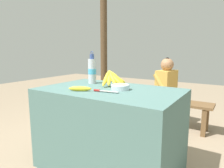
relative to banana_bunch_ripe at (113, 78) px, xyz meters
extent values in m
plane|color=gray|center=(0.07, -0.17, -0.87)|extent=(12.00, 12.00, 0.00)
cube|color=#4C706B|center=(0.07, -0.17, -0.48)|extent=(1.31, 0.82, 0.79)
sphere|color=#4C381E|center=(-0.04, -0.01, 0.00)|extent=(0.06, 0.06, 0.06)
ellipsoid|color=yellow|center=(-0.03, -0.08, 0.00)|extent=(0.07, 0.19, 0.17)
ellipsoid|color=yellow|center=(-0.01, -0.07, 0.00)|extent=(0.13, 0.17, 0.14)
ellipsoid|color=yellow|center=(0.02, -0.05, 0.00)|extent=(0.18, 0.13, 0.16)
ellipsoid|color=yellow|center=(0.04, -0.02, 0.00)|extent=(0.21, 0.09, 0.14)
ellipsoid|color=yellow|center=(0.03, 0.01, 0.00)|extent=(0.20, 0.09, 0.17)
ellipsoid|color=yellow|center=(0.02, 0.04, -0.01)|extent=(0.19, 0.15, 0.13)
ellipsoid|color=yellow|center=(0.00, 0.06, -0.01)|extent=(0.14, 0.19, 0.13)
ellipsoid|color=yellow|center=(-0.05, 0.08, 0.01)|extent=(0.05, 0.20, 0.17)
cylinder|color=silver|center=(0.17, -0.15, -0.06)|extent=(0.17, 0.17, 0.04)
torus|color=silver|center=(0.17, -0.15, -0.04)|extent=(0.17, 0.17, 0.02)
cylinder|color=#D1B77A|center=(0.17, -0.15, -0.03)|extent=(0.13, 0.13, 0.01)
cylinder|color=silver|center=(-0.27, 0.00, 0.05)|extent=(0.09, 0.09, 0.27)
cylinder|color=#47A8D1|center=(-0.27, 0.00, 0.05)|extent=(0.09, 0.09, 0.06)
cylinder|color=#33477F|center=(-0.27, 0.00, 0.21)|extent=(0.05, 0.05, 0.05)
torus|color=#33477F|center=(-0.27, 0.00, 0.25)|extent=(0.04, 0.01, 0.04)
ellipsoid|color=yellow|center=(-0.10, -0.39, -0.06)|extent=(0.20, 0.13, 0.04)
cube|color=#BCBCC1|center=(0.15, -0.31, -0.07)|extent=(0.18, 0.06, 0.00)
cylinder|color=maroon|center=(0.04, -0.33, -0.07)|extent=(0.06, 0.03, 0.02)
cube|color=brown|center=(0.05, 1.23, -0.48)|extent=(1.59, 0.32, 0.04)
cube|color=brown|center=(-0.64, 1.11, -0.68)|extent=(0.06, 0.06, 0.38)
cube|color=brown|center=(0.74, 1.11, -0.68)|extent=(0.06, 0.06, 0.38)
cube|color=brown|center=(-0.64, 1.35, -0.68)|extent=(0.06, 0.06, 0.38)
cube|color=brown|center=(0.74, 1.35, -0.68)|extent=(0.06, 0.06, 0.38)
cylinder|color=#564C60|center=(-0.09, 1.15, -0.67)|extent=(0.09, 0.09, 0.41)
cylinder|color=#564C60|center=(0.03, 1.13, -0.45)|extent=(0.31, 0.14, 0.09)
cylinder|color=#564C60|center=(-0.05, 1.34, -0.67)|extent=(0.09, 0.09, 0.41)
cylinder|color=#564C60|center=(0.07, 1.32, -0.45)|extent=(0.31, 0.14, 0.09)
cube|color=gold|center=(0.18, 1.20, -0.23)|extent=(0.26, 0.37, 0.45)
cylinder|color=gold|center=(0.12, 1.05, -0.17)|extent=(0.21, 0.10, 0.25)
cylinder|color=gold|center=(0.18, 1.37, -0.17)|extent=(0.21, 0.10, 0.25)
sphere|color=#9E704C|center=(0.18, 1.20, 0.07)|extent=(0.19, 0.19, 0.19)
sphere|color=black|center=(0.18, 1.20, 0.15)|extent=(0.07, 0.07, 0.07)
sphere|color=#4C381E|center=(-0.39, 1.23, -0.39)|extent=(0.05, 0.05, 0.05)
ellipsoid|color=olive|center=(-0.37, 1.17, -0.38)|extent=(0.07, 0.17, 0.15)
ellipsoid|color=olive|center=(-0.34, 1.18, -0.39)|extent=(0.16, 0.17, 0.12)
ellipsoid|color=olive|center=(-0.33, 1.21, -0.39)|extent=(0.17, 0.11, 0.10)
ellipsoid|color=olive|center=(-0.31, 1.23, -0.38)|extent=(0.18, 0.04, 0.15)
ellipsoid|color=olive|center=(-0.32, 1.27, -0.39)|extent=(0.18, 0.12, 0.14)
ellipsoid|color=olive|center=(-0.35, 1.30, -0.39)|extent=(0.14, 0.19, 0.12)
ellipsoid|color=olive|center=(-0.37, 1.29, -0.39)|extent=(0.07, 0.15, 0.13)
cylinder|color=#4C3823|center=(-1.29, 1.68, 0.46)|extent=(0.14, 0.14, 2.67)
camera|label=1|loc=(1.08, -1.71, 0.27)|focal=32.00mm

